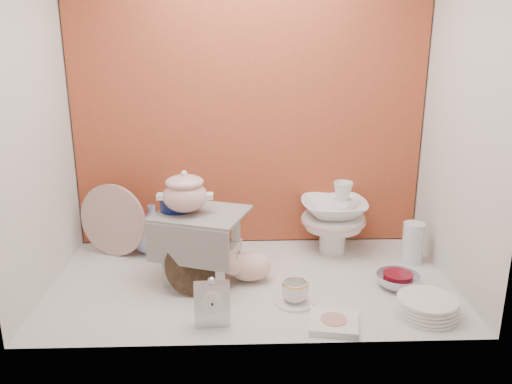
% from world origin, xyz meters
% --- Properties ---
extents(ground, '(1.80, 1.80, 0.00)m').
position_xyz_m(ground, '(0.00, 0.00, 0.00)').
color(ground, silver).
rests_on(ground, ground).
extents(niche_shell, '(1.86, 1.03, 1.53)m').
position_xyz_m(niche_shell, '(0.00, 0.18, 0.93)').
color(niche_shell, '#A33628').
rests_on(niche_shell, ground).
extents(step_stool, '(0.47, 0.44, 0.32)m').
position_xyz_m(step_stool, '(-0.22, 0.04, 0.16)').
color(step_stool, silver).
rests_on(step_stool, ground).
extents(soup_tureen, '(0.30, 0.30, 0.20)m').
position_xyz_m(soup_tureen, '(-0.29, 0.03, 0.42)').
color(soup_tureen, white).
rests_on(soup_tureen, step_stool).
extents(cobalt_bowl, '(0.17, 0.17, 0.05)m').
position_xyz_m(cobalt_bowl, '(-0.34, 0.07, 0.35)').
color(cobalt_bowl, '#091344').
rests_on(cobalt_bowl, step_stool).
extents(floral_platter, '(0.36, 0.17, 0.37)m').
position_xyz_m(floral_platter, '(-0.69, 0.33, 0.19)').
color(floral_platter, silver).
rests_on(floral_platter, ground).
extents(blue_white_vase, '(0.30, 0.30, 0.25)m').
position_xyz_m(blue_white_vase, '(-0.50, 0.37, 0.12)').
color(blue_white_vase, white).
rests_on(blue_white_vase, ground).
extents(lacquer_tray, '(0.27, 0.13, 0.25)m').
position_xyz_m(lacquer_tray, '(-0.24, -0.09, 0.13)').
color(lacquer_tray, black).
rests_on(lacquer_tray, ground).
extents(mantel_clock, '(0.14, 0.06, 0.20)m').
position_xyz_m(mantel_clock, '(-0.16, -0.37, 0.10)').
color(mantel_clock, silver).
rests_on(mantel_clock, ground).
extents(plush_pig, '(0.27, 0.20, 0.15)m').
position_xyz_m(plush_pig, '(-0.01, 0.00, 0.07)').
color(plush_pig, beige).
rests_on(plush_pig, ground).
extents(teacup_saucer, '(0.21, 0.21, 0.01)m').
position_xyz_m(teacup_saucer, '(0.18, -0.21, 0.01)').
color(teacup_saucer, white).
rests_on(teacup_saucer, ground).
extents(gold_rim_teacup, '(0.14, 0.14, 0.09)m').
position_xyz_m(gold_rim_teacup, '(0.18, -0.21, 0.06)').
color(gold_rim_teacup, white).
rests_on(gold_rim_teacup, teacup_saucer).
extents(lattice_dish, '(0.21, 0.21, 0.03)m').
position_xyz_m(lattice_dish, '(0.31, -0.39, 0.01)').
color(lattice_dish, white).
rests_on(lattice_dish, ground).
extents(dinner_plate_stack, '(0.26, 0.26, 0.07)m').
position_xyz_m(dinner_plate_stack, '(0.69, -0.32, 0.04)').
color(dinner_plate_stack, white).
rests_on(dinner_plate_stack, ground).
extents(crystal_bowl, '(0.22, 0.22, 0.06)m').
position_xyz_m(crystal_bowl, '(0.65, -0.08, 0.03)').
color(crystal_bowl, silver).
rests_on(crystal_bowl, ground).
extents(clear_glass_vase, '(0.13, 0.13, 0.20)m').
position_xyz_m(clear_glass_vase, '(0.79, 0.18, 0.10)').
color(clear_glass_vase, silver).
rests_on(clear_glass_vase, ground).
extents(porcelain_tower, '(0.39, 0.39, 0.38)m').
position_xyz_m(porcelain_tower, '(0.43, 0.32, 0.19)').
color(porcelain_tower, white).
rests_on(porcelain_tower, ground).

